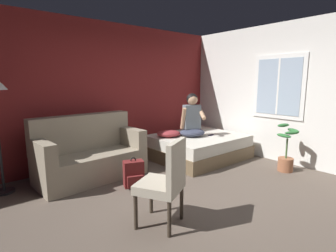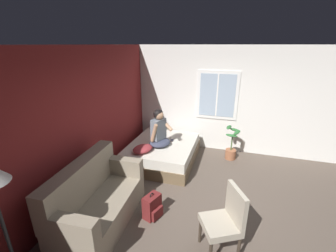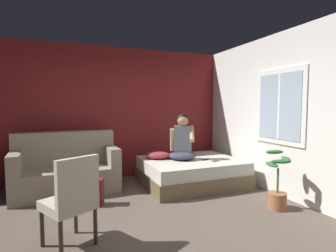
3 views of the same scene
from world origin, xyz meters
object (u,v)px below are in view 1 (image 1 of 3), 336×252
at_px(backpack, 134,174).
at_px(throw_pillow, 169,134).
at_px(couch, 89,155).
at_px(cell_phone, 211,135).
at_px(bed, 198,147).
at_px(side_chair, 165,180).
at_px(person_seated, 192,119).
at_px(potted_plant, 286,155).

relative_size(backpack, throw_pillow, 0.95).
xyz_separation_m(couch, cell_phone, (2.43, -0.54, 0.09)).
bearing_deg(cell_phone, bed, 38.55).
xyz_separation_m(bed, throw_pillow, (-0.58, 0.27, 0.31)).
xyz_separation_m(couch, side_chair, (0.03, -1.96, 0.14)).
bearing_deg(side_chair, cell_phone, 30.66).
bearing_deg(bed, cell_phone, -40.84).
xyz_separation_m(bed, person_seated, (-0.17, 0.03, 0.60)).
distance_m(side_chair, cell_phone, 2.79).
xyz_separation_m(backpack, potted_plant, (2.46, -1.16, 0.11)).
distance_m(side_chair, backpack, 1.25).
xyz_separation_m(side_chair, throw_pillow, (1.62, 1.87, 0.02)).
bearing_deg(side_chair, backpack, 74.39).
bearing_deg(cell_phone, couch, 66.89).
bearing_deg(potted_plant, backpack, 154.86).
bearing_deg(throw_pillow, couch, 176.84).
bearing_deg(side_chair, person_seated, 38.66).
bearing_deg(backpack, cell_phone, 7.16).
distance_m(bed, backpack, 1.92).
height_order(couch, cell_phone, couch).
relative_size(side_chair, cell_phone, 6.81).
distance_m(bed, cell_phone, 0.36).
relative_size(throw_pillow, cell_phone, 3.33).
relative_size(person_seated, potted_plant, 1.03).
bearing_deg(backpack, person_seated, 15.19).
distance_m(bed, potted_plant, 1.70).
bearing_deg(couch, backpack, -65.99).
relative_size(bed, backpack, 3.99).
bearing_deg(couch, bed, -9.28).
distance_m(person_seated, potted_plant, 1.87).
height_order(backpack, throw_pillow, throw_pillow).
xyz_separation_m(bed, backpack, (-1.87, -0.43, -0.04)).
xyz_separation_m(person_seated, cell_phone, (0.37, -0.20, -0.35)).
height_order(side_chair, throw_pillow, side_chair).
height_order(bed, side_chair, side_chair).
height_order(side_chair, potted_plant, side_chair).
bearing_deg(throw_pillow, side_chair, -130.86).
bearing_deg(person_seated, side_chair, -141.34).
bearing_deg(throw_pillow, person_seated, -30.61).
bearing_deg(backpack, bed, 13.08).
xyz_separation_m(backpack, throw_pillow, (1.29, 0.71, 0.36)).
xyz_separation_m(side_chair, potted_plant, (2.79, 0.00, -0.23)).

